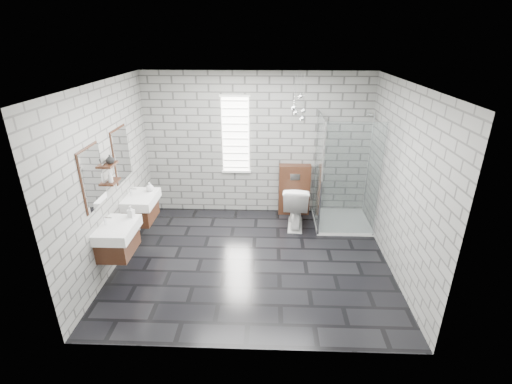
# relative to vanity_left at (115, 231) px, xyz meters

# --- Properties ---
(floor) EXTENTS (4.20, 3.60, 0.02)m
(floor) POSITION_rel_vanity_left_xyz_m (1.91, 0.49, -0.77)
(floor) COLOR black
(floor) RESTS_ON ground
(ceiling) EXTENTS (4.20, 3.60, 0.02)m
(ceiling) POSITION_rel_vanity_left_xyz_m (1.91, 0.49, 1.95)
(ceiling) COLOR white
(ceiling) RESTS_ON wall_back
(wall_back) EXTENTS (4.20, 0.02, 2.70)m
(wall_back) POSITION_rel_vanity_left_xyz_m (1.91, 2.30, 0.59)
(wall_back) COLOR gray
(wall_back) RESTS_ON floor
(wall_front) EXTENTS (4.20, 0.02, 2.70)m
(wall_front) POSITION_rel_vanity_left_xyz_m (1.91, -1.32, 0.59)
(wall_front) COLOR gray
(wall_front) RESTS_ON floor
(wall_left) EXTENTS (0.02, 3.60, 2.70)m
(wall_left) POSITION_rel_vanity_left_xyz_m (-0.20, 0.49, 0.59)
(wall_left) COLOR gray
(wall_left) RESTS_ON floor
(wall_right) EXTENTS (0.02, 3.60, 2.70)m
(wall_right) POSITION_rel_vanity_left_xyz_m (4.02, 0.49, 0.59)
(wall_right) COLOR gray
(wall_right) RESTS_ON floor
(vanity_left) EXTENTS (0.47, 0.70, 1.57)m
(vanity_left) POSITION_rel_vanity_left_xyz_m (0.00, 0.00, 0.00)
(vanity_left) COLOR #432414
(vanity_left) RESTS_ON wall_left
(vanity_right) EXTENTS (0.47, 0.70, 1.57)m
(vanity_right) POSITION_rel_vanity_left_xyz_m (0.00, 1.02, 0.00)
(vanity_right) COLOR #432414
(vanity_right) RESTS_ON wall_left
(shelf_lower) EXTENTS (0.14, 0.30, 0.03)m
(shelf_lower) POSITION_rel_vanity_left_xyz_m (-0.12, 0.44, 0.56)
(shelf_lower) COLOR #432414
(shelf_lower) RESTS_ON wall_left
(shelf_upper) EXTENTS (0.14, 0.30, 0.03)m
(shelf_upper) POSITION_rel_vanity_left_xyz_m (-0.12, 0.44, 0.82)
(shelf_upper) COLOR #432414
(shelf_upper) RESTS_ON wall_left
(window) EXTENTS (0.56, 0.05, 1.48)m
(window) POSITION_rel_vanity_left_xyz_m (1.51, 2.27, 0.79)
(window) COLOR white
(window) RESTS_ON wall_back
(cistern_panel) EXTENTS (0.60, 0.20, 1.00)m
(cistern_panel) POSITION_rel_vanity_left_xyz_m (2.63, 2.19, -0.26)
(cistern_panel) COLOR #432414
(cistern_panel) RESTS_ON floor
(flush_plate) EXTENTS (0.18, 0.01, 0.12)m
(flush_plate) POSITION_rel_vanity_left_xyz_m (2.63, 2.09, 0.04)
(flush_plate) COLOR silver
(flush_plate) RESTS_ON cistern_panel
(shower_enclosure) EXTENTS (1.00, 1.00, 2.03)m
(shower_enclosure) POSITION_rel_vanity_left_xyz_m (3.41, 1.67, -0.25)
(shower_enclosure) COLOR white
(shower_enclosure) RESTS_ON floor
(pendant_cluster) EXTENTS (0.27, 0.28, 0.78)m
(pendant_cluster) POSITION_rel_vanity_left_xyz_m (2.63, 1.86, 1.36)
(pendant_cluster) COLOR silver
(pendant_cluster) RESTS_ON ceiling
(toilet) EXTENTS (0.52, 0.83, 0.81)m
(toilet) POSITION_rel_vanity_left_xyz_m (2.63, 1.67, -0.35)
(toilet) COLOR white
(toilet) RESTS_ON floor
(soap_bottle_a) EXTENTS (0.10, 0.10, 0.18)m
(soap_bottle_a) POSITION_rel_vanity_left_xyz_m (0.16, 0.25, 0.18)
(soap_bottle_a) COLOR #B2B2B2
(soap_bottle_a) RESTS_ON vanity_left
(soap_bottle_b) EXTENTS (0.16, 0.16, 0.16)m
(soap_bottle_b) POSITION_rel_vanity_left_xyz_m (0.15, 1.20, 0.17)
(soap_bottle_b) COLOR #B2B2B2
(soap_bottle_b) RESTS_ON vanity_right
(soap_bottle_c) EXTENTS (0.09, 0.09, 0.18)m
(soap_bottle_c) POSITION_rel_vanity_left_xyz_m (-0.11, 0.37, 0.67)
(soap_bottle_c) COLOR #B2B2B2
(soap_bottle_c) RESTS_ON shelf_lower
(vase) EXTENTS (0.12, 0.12, 0.13)m
(vase) POSITION_rel_vanity_left_xyz_m (-0.11, 0.46, 0.90)
(vase) COLOR #B2B2B2
(vase) RESTS_ON shelf_upper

